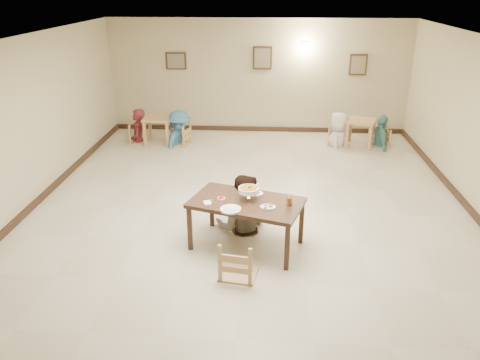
# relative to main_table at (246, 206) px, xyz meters

# --- Properties ---
(floor) EXTENTS (10.00, 10.00, 0.00)m
(floor) POSITION_rel_main_table_xyz_m (-0.00, 1.22, -0.70)
(floor) COLOR beige
(floor) RESTS_ON ground
(ceiling) EXTENTS (10.00, 10.00, 0.00)m
(ceiling) POSITION_rel_main_table_xyz_m (-0.00, 1.22, 2.30)
(ceiling) COLOR silver
(ceiling) RESTS_ON wall_back
(wall_back) EXTENTS (10.00, 0.00, 10.00)m
(wall_back) POSITION_rel_main_table_xyz_m (-0.00, 6.22, 0.80)
(wall_back) COLOR #C6B792
(wall_back) RESTS_ON floor
(wall_front) EXTENTS (10.00, 0.00, 10.00)m
(wall_front) POSITION_rel_main_table_xyz_m (-0.00, -3.78, 0.80)
(wall_front) COLOR #C6B792
(wall_front) RESTS_ON floor
(wall_left) EXTENTS (0.00, 10.00, 10.00)m
(wall_left) POSITION_rel_main_table_xyz_m (-4.00, 1.22, 0.80)
(wall_left) COLOR #C6B792
(wall_left) RESTS_ON floor
(baseboard_back) EXTENTS (8.00, 0.06, 0.12)m
(baseboard_back) POSITION_rel_main_table_xyz_m (-0.00, 6.19, -0.64)
(baseboard_back) COLOR #322014
(baseboard_back) RESTS_ON floor
(baseboard_left) EXTENTS (0.06, 10.00, 0.12)m
(baseboard_left) POSITION_rel_main_table_xyz_m (-3.97, 1.22, -0.64)
(baseboard_left) COLOR #322014
(baseboard_left) RESTS_ON floor
(baseboard_right) EXTENTS (0.06, 10.00, 0.12)m
(baseboard_right) POSITION_rel_main_table_xyz_m (3.97, 1.22, -0.64)
(baseboard_right) COLOR #322014
(baseboard_right) RESTS_ON floor
(picture_a) EXTENTS (0.55, 0.04, 0.45)m
(picture_a) POSITION_rel_main_table_xyz_m (-2.20, 6.17, 1.20)
(picture_a) COLOR #3D2915
(picture_a) RESTS_ON wall_back
(picture_b) EXTENTS (0.50, 0.04, 0.60)m
(picture_b) POSITION_rel_main_table_xyz_m (0.10, 6.17, 1.30)
(picture_b) COLOR #3D2915
(picture_b) RESTS_ON wall_back
(picture_c) EXTENTS (0.45, 0.04, 0.55)m
(picture_c) POSITION_rel_main_table_xyz_m (2.60, 6.17, 1.15)
(picture_c) COLOR #3D2915
(picture_c) RESTS_ON wall_back
(wall_sconce) EXTENTS (0.16, 0.05, 0.22)m
(wall_sconce) POSITION_rel_main_table_xyz_m (1.20, 6.18, 1.60)
(wall_sconce) COLOR #FFD88C
(wall_sconce) RESTS_ON wall_back
(main_table) EXTENTS (1.87, 1.39, 0.78)m
(main_table) POSITION_rel_main_table_xyz_m (0.00, 0.00, 0.00)
(main_table) COLOR #3D2417
(main_table) RESTS_ON floor
(chair_far) EXTENTS (0.42, 0.42, 0.90)m
(chair_far) POSITION_rel_main_table_xyz_m (-0.09, 0.70, -0.25)
(chair_far) COLOR tan
(chair_far) RESTS_ON floor
(chair_near) EXTENTS (0.51, 0.51, 1.09)m
(chair_near) POSITION_rel_main_table_xyz_m (-0.06, -0.79, -0.16)
(chair_near) COLOR tan
(chair_near) RESTS_ON floor
(main_diner) EXTENTS (0.97, 0.77, 1.91)m
(main_diner) POSITION_rel_main_table_xyz_m (-0.09, 0.59, 0.26)
(main_diner) COLOR gray
(main_diner) RESTS_ON floor
(curry_warmer) EXTENTS (0.35, 0.32, 0.28)m
(curry_warmer) POSITION_rel_main_table_xyz_m (0.03, 0.04, 0.25)
(curry_warmer) COLOR silver
(curry_warmer) RESTS_ON main_table
(rice_plate_far) EXTENTS (0.28, 0.28, 0.06)m
(rice_plate_far) POSITION_rel_main_table_xyz_m (0.11, 0.26, 0.10)
(rice_plate_far) COLOR white
(rice_plate_far) RESTS_ON main_table
(rice_plate_near) EXTENTS (0.31, 0.31, 0.07)m
(rice_plate_near) POSITION_rel_main_table_xyz_m (-0.21, -0.32, 0.10)
(rice_plate_near) COLOR white
(rice_plate_near) RESTS_ON main_table
(fried_plate) EXTENTS (0.23, 0.23, 0.05)m
(fried_plate) POSITION_rel_main_table_xyz_m (0.33, -0.21, 0.10)
(fried_plate) COLOR white
(fried_plate) RESTS_ON main_table
(chili_dish) EXTENTS (0.12, 0.12, 0.02)m
(chili_dish) POSITION_rel_main_table_xyz_m (-0.39, 0.05, 0.09)
(chili_dish) COLOR white
(chili_dish) RESTS_ON main_table
(napkin_cutlery) EXTENTS (0.17, 0.23, 0.03)m
(napkin_cutlery) POSITION_rel_main_table_xyz_m (-0.57, -0.13, 0.09)
(napkin_cutlery) COLOR white
(napkin_cutlery) RESTS_ON main_table
(drink_glass) EXTENTS (0.08, 0.08, 0.16)m
(drink_glass) POSITION_rel_main_table_xyz_m (0.64, -0.10, 0.16)
(drink_glass) COLOR white
(drink_glass) RESTS_ON main_table
(bg_table_left) EXTENTS (0.70, 0.70, 0.69)m
(bg_table_left) POSITION_rel_main_table_xyz_m (-2.51, 4.97, -0.14)
(bg_table_left) COLOR tan
(bg_table_left) RESTS_ON floor
(bg_table_right) EXTENTS (0.86, 0.86, 0.68)m
(bg_table_right) POSITION_rel_main_table_xyz_m (2.60, 5.06, -0.15)
(bg_table_right) COLOR tan
(bg_table_right) RESTS_ON floor
(bg_chair_ll) EXTENTS (0.45, 0.45, 0.96)m
(bg_chair_ll) POSITION_rel_main_table_xyz_m (-3.06, 5.01, -0.22)
(bg_chair_ll) COLOR tan
(bg_chair_ll) RESTS_ON floor
(bg_chair_lr) EXTENTS (0.48, 0.48, 1.03)m
(bg_chair_lr) POSITION_rel_main_table_xyz_m (-1.97, 4.89, -0.19)
(bg_chair_lr) COLOR tan
(bg_chair_lr) RESTS_ON floor
(bg_chair_rl) EXTENTS (0.43, 0.43, 0.91)m
(bg_chair_rl) POSITION_rel_main_table_xyz_m (2.06, 5.07, -0.24)
(bg_chair_rl) COLOR tan
(bg_chair_rl) RESTS_ON floor
(bg_chair_rr) EXTENTS (0.42, 0.42, 0.89)m
(bg_chair_rr) POSITION_rel_main_table_xyz_m (3.13, 5.07, -0.26)
(bg_chair_rr) COLOR tan
(bg_chair_rr) RESTS_ON floor
(bg_diner_a) EXTENTS (0.52, 0.70, 1.75)m
(bg_diner_a) POSITION_rel_main_table_xyz_m (-3.06, 5.01, 0.18)
(bg_diner_a) COLOR maroon
(bg_diner_a) RESTS_ON floor
(bg_diner_b) EXTENTS (0.91, 1.27, 1.77)m
(bg_diner_b) POSITION_rel_main_table_xyz_m (-1.97, 4.89, 0.19)
(bg_diner_b) COLOR teal
(bg_diner_b) RESTS_ON floor
(bg_diner_c) EXTENTS (0.75, 0.95, 1.71)m
(bg_diner_c) POSITION_rel_main_table_xyz_m (2.06, 5.07, 0.16)
(bg_diner_c) COLOR silver
(bg_diner_c) RESTS_ON floor
(bg_diner_d) EXTENTS (0.45, 0.97, 1.63)m
(bg_diner_d) POSITION_rel_main_table_xyz_m (3.13, 5.07, 0.12)
(bg_diner_d) COLOR #589996
(bg_diner_d) RESTS_ON floor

